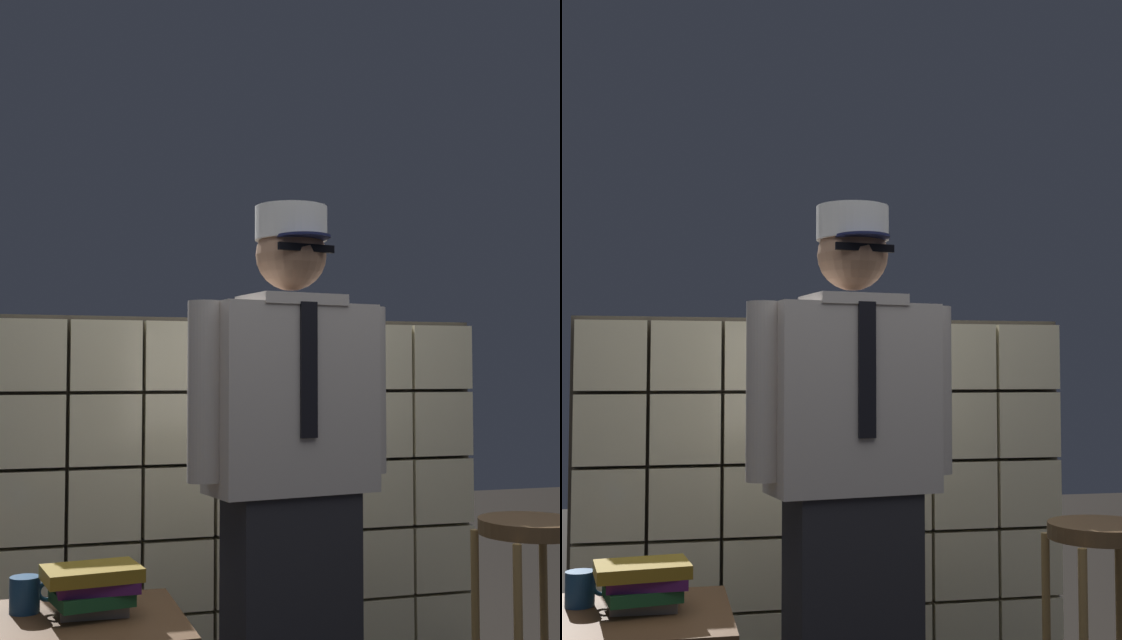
# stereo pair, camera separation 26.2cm
# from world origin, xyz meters

# --- Properties ---
(glass_block_wall) EXTENTS (2.04, 0.10, 1.46)m
(glass_block_wall) POSITION_xyz_m (-0.00, 1.23, 0.71)
(glass_block_wall) COLOR beige
(glass_block_wall) RESTS_ON ground
(standing_person) EXTENTS (0.70, 0.34, 1.75)m
(standing_person) POSITION_xyz_m (-0.07, 0.41, 0.91)
(standing_person) COLOR #28282D
(standing_person) RESTS_ON ground
(bar_stool) EXTENTS (0.34, 0.34, 0.74)m
(bar_stool) POSITION_xyz_m (0.72, 0.30, 0.55)
(bar_stool) COLOR brown
(bar_stool) RESTS_ON ground
(book_stack) EXTENTS (0.27, 0.21, 0.13)m
(book_stack) POSITION_xyz_m (-0.71, 0.14, 0.65)
(book_stack) COLOR gray
(book_stack) RESTS_ON side_table
(coffee_mug) EXTENTS (0.13, 0.08, 0.09)m
(coffee_mug) POSITION_xyz_m (-0.88, 0.22, 0.63)
(coffee_mug) COLOR navy
(coffee_mug) RESTS_ON side_table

